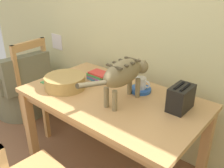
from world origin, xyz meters
The scene contains 11 objects.
wall_rear centered at (0.00, 1.78, 1.25)m, with size 5.31×0.11×2.50m.
dining_table centered at (0.02, 1.22, 0.65)m, with size 1.39×0.81×0.74m.
cat centered at (0.14, 1.22, 0.95)m, with size 0.14×0.70×0.32m.
saucer_bowl centered at (0.14, 1.43, 0.75)m, with size 0.17×0.17×0.03m, color blue.
coffee_mug centered at (0.14, 1.43, 0.81)m, with size 0.13×0.09×0.09m.
magazine centered at (-0.48, 1.13, 0.74)m, with size 0.26×0.21×0.01m, color #449C4E.
book_stack centered at (-0.27, 1.38, 0.77)m, with size 0.19×0.13×0.07m.
wicker_basket centered at (-0.36, 1.09, 0.79)m, with size 0.33×0.33×0.10m.
toaster centered at (0.50, 1.37, 0.82)m, with size 0.12×0.20×0.18m.
wooden_chair_far centered at (-1.05, 1.31, 0.45)m, with size 0.46×0.46×0.93m.
wicker_armchair centered at (-1.44, 1.27, 0.27)m, with size 0.62×0.63×0.78m.
Camera 1 is at (1.09, -0.04, 1.60)m, focal length 39.31 mm.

